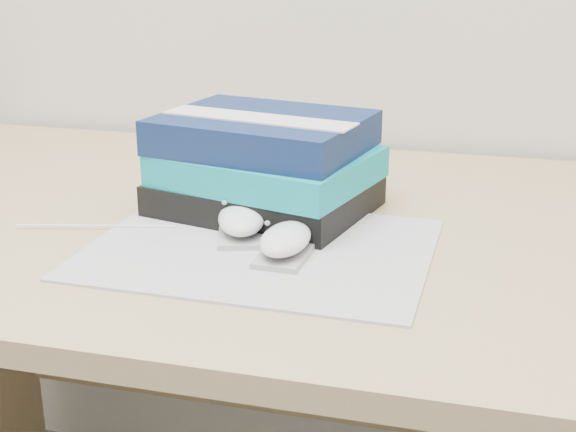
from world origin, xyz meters
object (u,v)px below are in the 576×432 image
(book_stack, at_px, (265,165))
(desk, at_px, (361,359))
(mouse_rear, at_px, (242,221))
(mouse_front, at_px, (286,242))
(pouch, at_px, (219,160))

(book_stack, bearing_deg, desk, 16.61)
(mouse_rear, bearing_deg, desk, 48.46)
(mouse_rear, xyz_separation_m, mouse_front, (0.07, -0.05, -0.00))
(pouch, bearing_deg, mouse_rear, -60.76)
(mouse_front, bearing_deg, pouch, 127.92)
(desk, height_order, book_stack, book_stack)
(desk, distance_m, book_stack, 0.33)
(pouch, bearing_deg, mouse_front, -52.08)
(mouse_front, relative_size, book_stack, 0.32)
(mouse_rear, xyz_separation_m, pouch, (-0.08, 0.14, 0.04))
(desk, relative_size, pouch, 10.31)
(desk, relative_size, book_stack, 5.09)
(mouse_front, xyz_separation_m, pouch, (-0.15, 0.19, 0.04))
(book_stack, bearing_deg, mouse_rear, -89.51)
(mouse_rear, bearing_deg, book_stack, 90.49)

